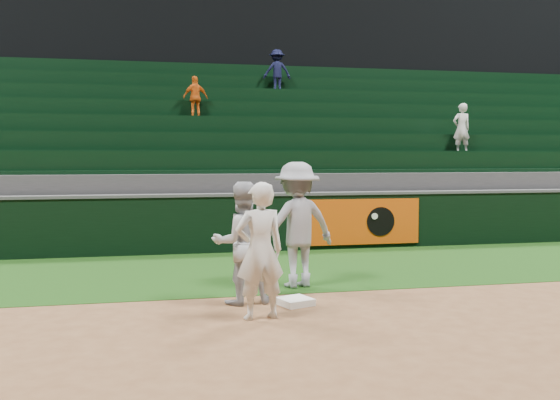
% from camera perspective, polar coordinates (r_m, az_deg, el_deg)
% --- Properties ---
extents(ground, '(70.00, 70.00, 0.00)m').
position_cam_1_polar(ground, '(8.35, -0.38, -10.08)').
color(ground, brown).
rests_on(ground, ground).
extents(foul_grass, '(36.00, 4.20, 0.01)m').
position_cam_1_polar(foul_grass, '(11.24, -3.51, -6.40)').
color(foul_grass, '#13350D').
rests_on(foul_grass, ground).
extents(upper_deck, '(40.00, 12.00, 12.00)m').
position_cam_1_polar(upper_deck, '(25.74, -8.51, 12.82)').
color(upper_deck, black).
rests_on(upper_deck, ground).
extents(first_base, '(0.53, 0.53, 0.09)m').
position_cam_1_polar(first_base, '(8.66, 1.38, -9.26)').
color(first_base, white).
rests_on(first_base, ground).
extents(first_baseman, '(0.68, 0.50, 1.72)m').
position_cam_1_polar(first_baseman, '(7.79, -1.86, -4.66)').
color(first_baseman, silver).
rests_on(first_baseman, ground).
extents(baserunner, '(0.90, 0.74, 1.69)m').
position_cam_1_polar(baserunner, '(8.61, -3.56, -3.93)').
color(baserunner, '#AAACB5').
rests_on(baserunner, ground).
extents(base_coach, '(1.39, 0.99, 1.94)m').
position_cam_1_polar(base_coach, '(9.66, 1.55, -2.26)').
color(base_coach, '#8F919B').
rests_on(base_coach, foul_grass).
extents(field_wall, '(36.00, 0.45, 1.25)m').
position_cam_1_polar(field_wall, '(13.31, -4.82, -2.05)').
color(field_wall, black).
rests_on(field_wall, ground).
extents(stadium_seating, '(36.00, 5.95, 5.15)m').
position_cam_1_polar(stadium_seating, '(16.99, -6.56, 2.85)').
color(stadium_seating, '#333336').
rests_on(stadium_seating, ground).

